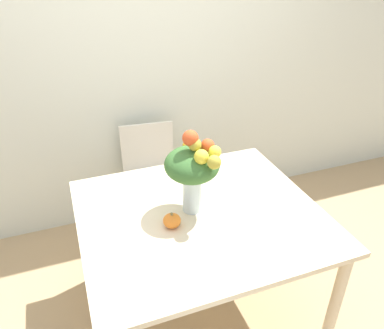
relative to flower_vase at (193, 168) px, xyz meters
The scene contains 6 objects.
ground_plane 1.03m from the flower_vase, 54.60° to the right, with size 12.00×12.00×0.00m, color tan.
wall_back 1.20m from the flower_vase, 88.66° to the left, with size 8.00×0.06×2.70m.
dining_table 0.36m from the flower_vase, 54.60° to the right, with size 1.25×1.10×0.77m.
flower_vase is the anchor object (origin of this frame).
pumpkin 0.28m from the flower_vase, 147.81° to the right, with size 0.09×0.09×0.08m.
dining_chair_near_window 1.05m from the flower_vase, 90.89° to the left, with size 0.47×0.47×0.85m.
Camera 1 is at (-0.59, -1.46, 1.98)m, focal length 35.00 mm.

